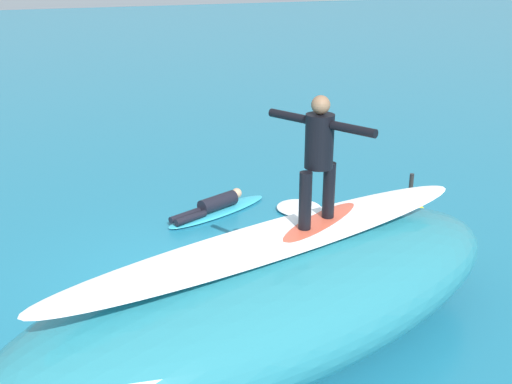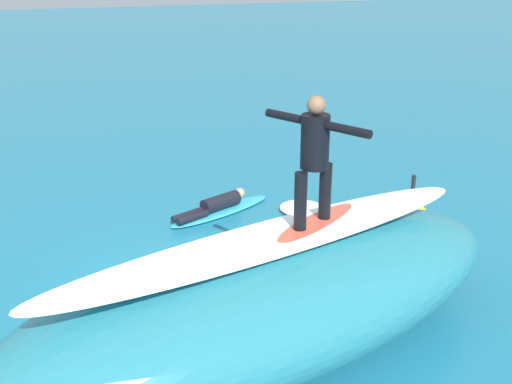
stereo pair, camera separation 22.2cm
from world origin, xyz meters
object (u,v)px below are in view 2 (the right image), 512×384
at_px(surfboard_riding, 312,226).
at_px(buoy_marker, 410,223).
at_px(surfer_paddling, 216,204).
at_px(surfboard_paddling, 221,211).
at_px(surfer_riding, 315,151).

xyz_separation_m(surfboard_riding, buoy_marker, (-2.88, -1.86, -1.18)).
distance_m(surfer_paddling, buoy_marker, 3.62).
xyz_separation_m(surfboard_paddling, surfer_paddling, (0.12, 0.04, 0.17)).
xyz_separation_m(surfboard_riding, surfboard_paddling, (-0.33, -4.34, -1.50)).
distance_m(surfboard_riding, surfer_paddling, 4.51).
height_order(surfboard_riding, surfer_paddling, surfboard_riding).
distance_m(surfer_riding, surfboard_paddling, 5.00).
relative_size(surfer_riding, surfboard_paddling, 0.66).
height_order(surfer_riding, buoy_marker, surfer_riding).
bearing_deg(surfer_paddling, surfboard_paddling, 0.00).
relative_size(surfboard_paddling, surfer_paddling, 1.45).
bearing_deg(surfboard_riding, surfer_riding, -87.40).
xyz_separation_m(surfer_riding, surfboard_paddling, (-0.33, -4.34, -2.45)).
distance_m(surfboard_riding, buoy_marker, 3.63).
bearing_deg(surfer_riding, surfboard_riding, 92.60).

